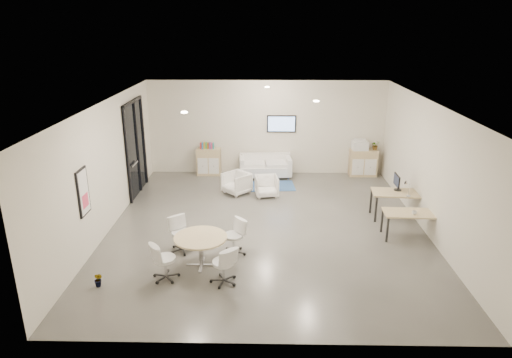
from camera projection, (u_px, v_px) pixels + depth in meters
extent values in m
cube|color=#504E49|center=(266.00, 241.00, 11.90)|extent=(8.00, 9.00, 0.80)
cube|color=white|center=(268.00, 86.00, 10.59)|extent=(8.00, 9.00, 0.80)
cube|color=silver|center=(267.00, 125.00, 15.87)|extent=(8.00, 0.80, 3.20)
cube|color=silver|center=(268.00, 271.00, 6.62)|extent=(8.00, 0.80, 3.20)
cube|color=silver|center=(90.00, 167.00, 11.33)|extent=(0.80, 9.00, 3.20)
cube|color=silver|center=(446.00, 169.00, 11.16)|extent=(0.80, 9.00, 3.20)
cube|color=black|center=(136.00, 148.00, 13.74)|extent=(0.02, 1.90, 2.85)
cube|color=black|center=(132.00, 102.00, 13.29)|extent=(0.06, 1.90, 0.08)
cube|color=black|center=(128.00, 156.00, 12.88)|extent=(0.06, 0.08, 2.85)
cube|color=black|center=(144.00, 140.00, 14.60)|extent=(0.06, 0.08, 2.85)
cube|color=black|center=(138.00, 146.00, 13.88)|extent=(0.06, 0.07, 2.85)
cube|color=#B2B2B7|center=(135.00, 164.00, 13.44)|extent=(0.04, 0.60, 0.05)
cube|color=black|center=(83.00, 192.00, 9.83)|extent=(0.04, 0.54, 1.04)
cube|color=white|center=(84.00, 192.00, 9.83)|extent=(0.01, 0.46, 0.96)
cube|color=#E53F61|center=(85.00, 201.00, 9.89)|extent=(0.01, 0.32, 0.30)
cube|color=black|center=(281.00, 124.00, 15.41)|extent=(0.98, 0.05, 0.58)
cube|color=#93BBFF|center=(281.00, 124.00, 15.38)|extent=(0.90, 0.01, 0.50)
cylinder|color=#FFEAC6|center=(184.00, 112.00, 9.82)|extent=(0.14, 0.14, 0.03)
cylinder|color=#FFEAC6|center=(316.00, 101.00, 11.18)|extent=(0.14, 0.14, 0.03)
cylinder|color=#FFEAC6|center=(267.00, 87.00, 13.56)|extent=(0.14, 0.14, 0.03)
cube|color=tan|center=(209.00, 162.00, 15.69)|extent=(0.82, 0.41, 0.92)
cube|color=white|center=(203.00, 166.00, 15.52)|extent=(0.34, 0.02, 0.55)
cube|color=white|center=(214.00, 166.00, 15.51)|extent=(0.34, 0.02, 0.55)
cube|color=tan|center=(363.00, 163.00, 15.58)|extent=(0.92, 0.43, 0.92)
cube|color=white|center=(358.00, 167.00, 15.40)|extent=(0.39, 0.02, 0.55)
cube|color=white|center=(370.00, 167.00, 15.39)|extent=(0.39, 0.02, 0.55)
cube|color=red|center=(201.00, 146.00, 15.51)|extent=(0.04, 0.14, 0.22)
cube|color=#337FCC|center=(203.00, 146.00, 15.50)|extent=(0.04, 0.14, 0.22)
cube|color=gold|center=(204.00, 146.00, 15.50)|extent=(0.04, 0.14, 0.22)
cube|color=#4CB24C|center=(206.00, 146.00, 15.50)|extent=(0.04, 0.14, 0.22)
cube|color=#CC6619|center=(208.00, 146.00, 15.50)|extent=(0.04, 0.14, 0.22)
cube|color=purple|center=(210.00, 146.00, 15.50)|extent=(0.04, 0.14, 0.22)
cube|color=#E54C7F|center=(212.00, 146.00, 15.50)|extent=(0.04, 0.14, 0.22)
cube|color=teal|center=(213.00, 146.00, 15.50)|extent=(0.04, 0.14, 0.22)
cube|color=white|center=(360.00, 145.00, 15.38)|extent=(0.54, 0.46, 0.30)
cube|color=white|center=(360.00, 140.00, 15.32)|extent=(0.40, 0.35, 0.06)
cube|color=white|center=(265.00, 169.00, 15.48)|extent=(1.78, 0.98, 0.32)
cube|color=white|center=(265.00, 158.00, 15.69)|extent=(1.73, 0.32, 0.32)
cube|color=white|center=(242.00, 165.00, 15.44)|extent=(0.21, 0.87, 0.65)
cube|color=white|center=(288.00, 165.00, 15.41)|extent=(0.21, 0.87, 0.65)
cube|color=#305595|center=(272.00, 186.00, 14.70)|extent=(1.53, 1.09, 0.01)
imported|color=white|center=(237.00, 182.00, 13.99)|extent=(0.96, 0.97, 0.73)
imported|color=white|center=(267.00, 185.00, 13.77)|extent=(0.74, 0.71, 0.68)
cube|color=tan|center=(399.00, 193.00, 12.13)|extent=(1.46, 0.82, 0.04)
cube|color=black|center=(376.00, 210.00, 11.98)|extent=(0.05, 0.05, 0.69)
cube|color=black|center=(426.00, 210.00, 11.95)|extent=(0.05, 0.05, 0.69)
cube|color=black|center=(371.00, 201.00, 12.55)|extent=(0.05, 0.05, 0.69)
cube|color=black|center=(419.00, 202.00, 12.52)|extent=(0.05, 0.05, 0.69)
cube|color=tan|center=(410.00, 213.00, 11.03)|extent=(1.29, 0.68, 0.04)
cube|color=black|center=(387.00, 230.00, 10.89)|extent=(0.05, 0.05, 0.62)
cube|color=black|center=(437.00, 230.00, 10.87)|extent=(0.05, 0.05, 0.62)
cube|color=black|center=(382.00, 221.00, 11.41)|extent=(0.05, 0.05, 0.62)
cube|color=black|center=(429.00, 221.00, 11.38)|extent=(0.05, 0.05, 0.62)
cylinder|color=black|center=(398.00, 190.00, 12.26)|extent=(0.20, 0.20, 0.02)
cube|color=black|center=(398.00, 186.00, 12.22)|extent=(0.04, 0.03, 0.24)
cube|color=black|center=(397.00, 180.00, 12.17)|extent=(0.03, 0.50, 0.32)
cylinder|color=tan|center=(201.00, 238.00, 9.71)|extent=(1.14, 1.14, 0.04)
cylinder|color=#B2B2B7|center=(201.00, 252.00, 9.82)|extent=(0.10, 0.10, 0.66)
cube|color=#B2B2B7|center=(202.00, 265.00, 9.93)|extent=(0.67, 0.06, 0.03)
cube|color=#B2B2B7|center=(202.00, 265.00, 9.93)|extent=(0.06, 0.67, 0.03)
imported|color=#3F7F3F|center=(375.00, 146.00, 15.39)|extent=(0.38, 0.39, 0.24)
imported|color=#3F7F3F|center=(99.00, 284.00, 9.12)|extent=(0.28, 0.36, 0.14)
imported|color=white|center=(414.00, 212.00, 10.89)|extent=(0.14, 0.13, 0.11)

